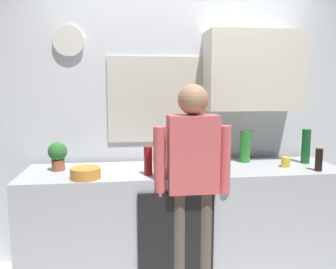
% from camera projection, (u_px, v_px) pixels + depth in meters
% --- Properties ---
extents(kitchen_counter, '(2.57, 0.64, 0.92)m').
position_uv_depth(kitchen_counter, '(185.00, 222.00, 2.81)').
color(kitchen_counter, '#B2B7BC').
rests_on(kitchen_counter, ground_plane).
extents(dishwasher_panel, '(0.56, 0.02, 0.82)m').
position_uv_depth(dishwasher_panel, '(176.00, 246.00, 2.47)').
color(dishwasher_panel, black).
rests_on(dishwasher_panel, ground_plane).
extents(back_wall_assembly, '(4.17, 0.42, 2.60)m').
position_uv_depth(back_wall_assembly, '(187.00, 111.00, 3.09)').
color(back_wall_assembly, silver).
rests_on(back_wall_assembly, ground_plane).
extents(coffee_maker, '(0.20, 0.20, 0.33)m').
position_uv_depth(coffee_maker, '(208.00, 151.00, 2.74)').
color(coffee_maker, black).
rests_on(coffee_maker, kitchen_counter).
extents(bottle_red_vinegar, '(0.06, 0.06, 0.22)m').
position_uv_depth(bottle_red_vinegar, '(148.00, 161.00, 2.53)').
color(bottle_red_vinegar, maroon).
rests_on(bottle_red_vinegar, kitchen_counter).
extents(bottle_dark_sauce, '(0.06, 0.06, 0.18)m').
position_uv_depth(bottle_dark_sauce, '(319.00, 160.00, 2.66)').
color(bottle_dark_sauce, black).
rests_on(bottle_dark_sauce, kitchen_counter).
extents(bottle_clear_soda, '(0.09, 0.09, 0.28)m').
position_uv_depth(bottle_clear_soda, '(245.00, 147.00, 2.96)').
color(bottle_clear_soda, '#2D8C33').
rests_on(bottle_clear_soda, kitchen_counter).
extents(bottle_green_wine, '(0.07, 0.07, 0.30)m').
position_uv_depth(bottle_green_wine, '(306.00, 146.00, 2.92)').
color(bottle_green_wine, '#195923').
rests_on(bottle_green_wine, kitchen_counter).
extents(cup_terracotta_mug, '(0.08, 0.08, 0.09)m').
position_uv_depth(cup_terracotta_mug, '(161.00, 160.00, 2.87)').
color(cup_terracotta_mug, '#B26647').
rests_on(cup_terracotta_mug, kitchen_counter).
extents(cup_yellow_cup, '(0.07, 0.07, 0.08)m').
position_uv_depth(cup_yellow_cup, '(286.00, 162.00, 2.79)').
color(cup_yellow_cup, yellow).
rests_on(cup_yellow_cup, kitchen_counter).
extents(mixing_bowl, '(0.22, 0.22, 0.08)m').
position_uv_depth(mixing_bowl, '(85.00, 173.00, 2.44)').
color(mixing_bowl, orange).
rests_on(mixing_bowl, kitchen_counter).
extents(potted_plant, '(0.15, 0.15, 0.23)m').
position_uv_depth(potted_plant, '(58.00, 154.00, 2.66)').
color(potted_plant, '#9E5638').
rests_on(potted_plant, kitchen_counter).
extents(person_at_sink, '(0.57, 0.22, 1.60)m').
position_uv_depth(person_at_sink, '(192.00, 174.00, 2.45)').
color(person_at_sink, brown).
rests_on(person_at_sink, ground_plane).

